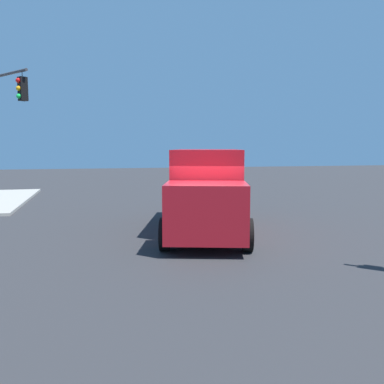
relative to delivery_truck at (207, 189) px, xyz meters
name	(u,v)px	position (x,y,z in m)	size (l,w,h in m)	color
ground_plane	(209,244)	(-2.20, 0.55, -1.55)	(100.00, 100.00, 0.00)	#2B2B2D
delivery_truck	(207,189)	(0.00, 0.00, 0.00)	(8.01, 4.59, 3.01)	#AD141E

